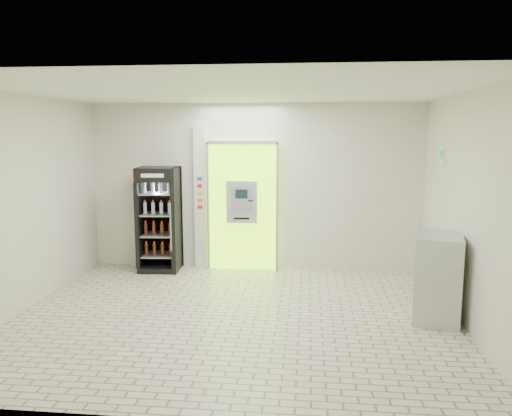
# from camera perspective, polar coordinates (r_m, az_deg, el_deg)

# --- Properties ---
(ground) EXTENTS (6.00, 6.00, 0.00)m
(ground) POSITION_cam_1_polar(r_m,az_deg,el_deg) (6.95, -2.47, -12.25)
(ground) COLOR #C0B69F
(ground) RESTS_ON ground
(room_shell) EXTENTS (6.00, 6.00, 6.00)m
(room_shell) POSITION_cam_1_polar(r_m,az_deg,el_deg) (6.53, -2.57, 3.03)
(room_shell) COLOR silver
(room_shell) RESTS_ON ground
(atm_assembly) EXTENTS (1.30, 0.24, 2.33)m
(atm_assembly) POSITION_cam_1_polar(r_m,az_deg,el_deg) (9.01, -1.54, 0.29)
(atm_assembly) COLOR #8DEA0E
(atm_assembly) RESTS_ON ground
(pillar) EXTENTS (0.22, 0.11, 2.60)m
(pillar) POSITION_cam_1_polar(r_m,az_deg,el_deg) (9.16, -6.36, 1.20)
(pillar) COLOR silver
(pillar) RESTS_ON ground
(beverage_cooler) EXTENTS (0.74, 0.69, 1.87)m
(beverage_cooler) POSITION_cam_1_polar(r_m,az_deg,el_deg) (9.15, -10.97, -1.48)
(beverage_cooler) COLOR black
(beverage_cooler) RESTS_ON ground
(steel_cabinet) EXTENTS (0.77, 0.97, 1.15)m
(steel_cabinet) POSITION_cam_1_polar(r_m,az_deg,el_deg) (7.11, 20.03, -7.41)
(steel_cabinet) COLOR #B1B4B9
(steel_cabinet) RESTS_ON ground
(exit_sign) EXTENTS (0.02, 0.22, 0.26)m
(exit_sign) POSITION_cam_1_polar(r_m,az_deg,el_deg) (8.09, 20.52, 5.57)
(exit_sign) COLOR white
(exit_sign) RESTS_ON room_shell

